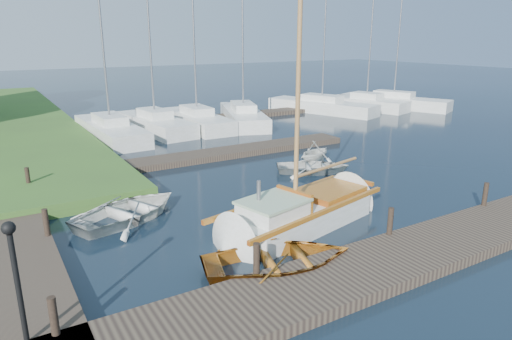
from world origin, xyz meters
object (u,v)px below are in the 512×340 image
tender_a (129,208)px  marina_boat_6 (367,103)px  mooring_post_2 (390,221)px  tender_d (315,150)px  marina_boat_1 (155,123)px  tender_c (313,165)px  marina_boat_5 (322,105)px  mooring_post_4 (46,222)px  sailboat (302,215)px  marina_boat_3 (243,115)px  mooring_post_5 (28,178)px  mooring_post_0 (54,316)px  mooring_post_1 (256,259)px  marina_boat_0 (110,129)px  dinghy (279,256)px  marina_boat_7 (393,101)px  marina_boat_2 (197,119)px  mooring_post_3 (485,194)px  lamp_post (15,267)px

tender_a → marina_boat_6: 27.04m
mooring_post_2 → tender_d: (3.81, 8.29, -0.13)m
marina_boat_1 → tender_d: bearing=-165.3°
tender_c → marina_boat_5: (10.88, 12.86, 0.24)m
marina_boat_5 → mooring_post_4: bearing=104.0°
sailboat → marina_boat_3: (7.25, 16.62, 0.22)m
sailboat → tender_d: size_ratio=4.54×
mooring_post_5 → tender_a: size_ratio=0.21×
mooring_post_0 → tender_d: 15.26m
mooring_post_1 → marina_boat_0: marina_boat_0 is taller
tender_c → marina_boat_6: marina_boat_6 is taller
mooring_post_4 → tender_d: 12.75m
dinghy → marina_boat_0: bearing=15.2°
sailboat → marina_boat_7: (21.62, 16.22, 0.22)m
mooring_post_1 → sailboat: sailboat is taller
mooring_post_1 → marina_boat_5: size_ratio=0.07×
mooring_post_2 → marina_boat_7: (20.28, 18.62, -0.13)m
mooring_post_1 → marina_boat_3: (10.42, 19.03, -0.13)m
mooring_post_4 → marina_boat_2: bearing=52.2°
mooring_post_3 → marina_boat_2: bearing=96.0°
mooring_post_0 → tender_a: bearing=61.9°
tender_a → marina_boat_3: (11.86, 13.30, 0.17)m
marina_boat_6 → marina_boat_5: bearing=62.8°
marina_boat_0 → marina_boat_5: bearing=-88.7°
marina_boat_1 → mooring_post_5: bearing=133.0°
marina_boat_1 → marina_boat_7: bearing=-97.9°
mooring_post_0 → marina_boat_2: bearing=59.1°
marina_boat_1 → marina_boat_6: bearing=-96.9°
mooring_post_2 → mooring_post_4: (-8.50, 5.00, 0.00)m
tender_d → marina_boat_2: bearing=-12.9°
tender_a → tender_d: bearing=-97.8°
lamp_post → dinghy: size_ratio=0.62×
mooring_post_1 → marina_boat_0: bearing=86.3°
mooring_post_0 → mooring_post_3: size_ratio=1.00×
lamp_post → mooring_post_5: bearing=84.3°
marina_boat_7 → mooring_post_3: bearing=116.6°
sailboat → tender_c: size_ratio=3.07×
marina_boat_6 → marina_boat_1: bearing=72.0°
tender_d → marina_boat_1: marina_boat_1 is taller
tender_d → marina_boat_0: bearing=14.3°
marina_boat_1 → marina_boat_5: size_ratio=0.87×
mooring_post_2 → sailboat: (-1.34, 2.41, -0.36)m
mooring_post_1 → marina_boat_0: size_ratio=0.07×
tender_c → marina_boat_7: marina_boat_7 is taller
tender_d → mooring_post_3: bearing=164.7°
mooring_post_3 → mooring_post_5: size_ratio=1.00×
mooring_post_2 → marina_boat_3: bearing=72.7°
mooring_post_0 → lamp_post: size_ratio=0.33×
mooring_post_5 → marina_boat_2: (10.97, 9.16, -0.13)m
mooring_post_3 → tender_d: tender_d is taller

